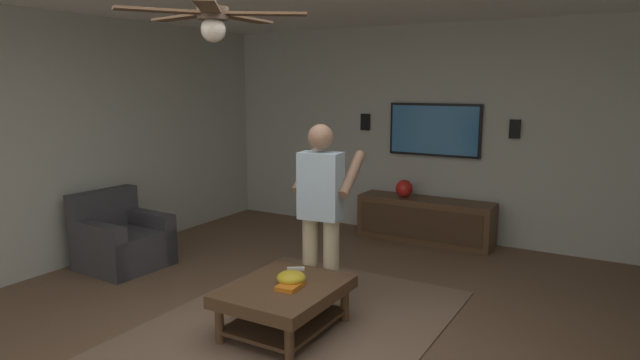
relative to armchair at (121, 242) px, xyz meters
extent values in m
plane|color=brown|center=(-0.77, -2.70, -0.28)|extent=(8.77, 8.77, 0.00)
cube|color=#B2B7AD|center=(2.94, -2.70, 1.08)|extent=(0.10, 6.62, 2.72)
cube|color=#B2B7AD|center=(-0.77, 0.56, 1.08)|extent=(7.51, 0.10, 2.72)
cube|color=#7A604C|center=(-0.25, -2.45, -0.27)|extent=(2.80, 2.19, 0.01)
cube|color=#38383D|center=(0.00, -0.04, -0.08)|extent=(0.84, 0.84, 0.40)
cube|color=#38383D|center=(0.01, 0.28, 0.33)|extent=(0.81, 0.22, 0.42)
cube|color=#38383D|center=(-0.32, -0.03, 0.00)|extent=(0.20, 0.81, 0.56)
cube|color=#38383D|center=(0.32, -0.06, 0.00)|extent=(0.20, 0.81, 0.56)
cube|color=#513823|center=(-0.45, -2.45, 0.07)|extent=(1.00, 0.80, 0.10)
cylinder|color=#513823|center=(-0.03, -2.77, -0.13)|extent=(0.07, 0.07, 0.30)
cylinder|color=#513823|center=(-0.03, -2.13, -0.13)|extent=(0.07, 0.07, 0.30)
cylinder|color=#513823|center=(-0.87, -2.77, -0.13)|extent=(0.07, 0.07, 0.30)
cylinder|color=#513823|center=(-0.87, -2.13, -0.13)|extent=(0.07, 0.07, 0.30)
cube|color=#452F1E|center=(-0.45, -2.45, -0.18)|extent=(0.88, 0.68, 0.03)
cube|color=#513823|center=(2.61, -2.53, 0.00)|extent=(0.44, 1.70, 0.55)
cube|color=#412C1C|center=(2.38, -2.53, 0.00)|extent=(0.01, 1.56, 0.39)
cube|color=black|center=(2.85, -2.53, 1.12)|extent=(0.05, 1.18, 0.67)
cube|color=teal|center=(2.82, -2.53, 1.12)|extent=(0.01, 1.12, 0.61)
cylinder|color=#C6B793|center=(0.14, -2.55, 0.13)|extent=(0.14, 0.14, 0.82)
cylinder|color=#C6B793|center=(0.12, -2.35, 0.13)|extent=(0.14, 0.14, 0.82)
cube|color=silver|center=(0.13, -2.45, 0.83)|extent=(0.26, 0.38, 0.58)
sphere|color=#997056|center=(0.13, -2.45, 1.25)|extent=(0.22, 0.22, 0.22)
cylinder|color=#997056|center=(0.33, -2.64, 0.92)|extent=(0.48, 0.15, 0.37)
cylinder|color=#997056|center=(0.28, -2.21, 0.92)|extent=(0.48, 0.15, 0.37)
cube|color=white|center=(0.51, -2.40, 0.82)|extent=(0.05, 0.05, 0.16)
ellipsoid|color=gold|center=(-0.40, -2.48, 0.17)|extent=(0.23, 0.23, 0.11)
cube|color=white|center=(-0.10, -2.33, 0.13)|extent=(0.12, 0.15, 0.02)
cube|color=orange|center=(-0.48, -2.53, 0.14)|extent=(0.23, 0.18, 0.04)
sphere|color=red|center=(2.58, -2.25, 0.38)|extent=(0.22, 0.22, 0.22)
cube|color=black|center=(2.86, -3.50, 1.17)|extent=(0.06, 0.12, 0.22)
cube|color=black|center=(2.86, -1.56, 1.19)|extent=(0.06, 0.12, 0.22)
cylinder|color=#4C3828|center=(-1.09, -2.36, 2.14)|extent=(0.20, 0.20, 0.08)
sphere|color=silver|center=(-1.09, -2.36, 2.04)|extent=(0.16, 0.16, 0.16)
cube|color=brown|center=(-0.77, -2.35, 2.14)|extent=(0.56, 0.13, 0.02)
cube|color=brown|center=(-1.04, -2.04, 2.14)|extent=(0.21, 0.57, 0.02)
cube|color=brown|center=(-1.36, -2.18, 2.14)|extent=(0.53, 0.41, 0.02)
cube|color=brown|center=(-1.35, -2.55, 2.14)|extent=(0.52, 0.43, 0.02)
cube|color=brown|center=(-0.91, -2.63, 2.14)|extent=(0.41, 0.53, 0.02)
camera|label=1|loc=(-3.86, -4.77, 1.69)|focal=30.66mm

